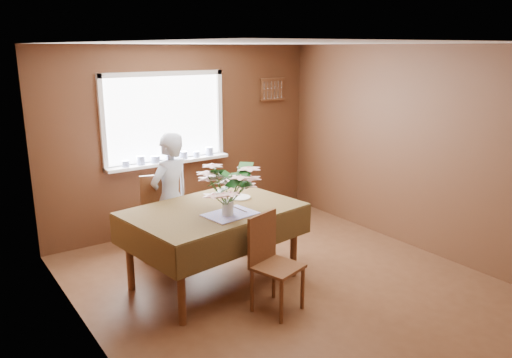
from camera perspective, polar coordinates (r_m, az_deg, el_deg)
floor at (r=5.48m, az=3.35°, el=-11.92°), size 4.50×4.50×0.00m
ceiling at (r=4.89m, az=3.81°, el=15.24°), size 4.50×4.50×0.00m
wall_back at (r=6.91m, az=-8.08°, el=4.59°), size 4.00×0.00×4.00m
wall_front at (r=3.63m, az=26.19°, el=-6.31°), size 4.00×0.00×4.00m
wall_left at (r=4.15m, az=-18.72°, el=-2.99°), size 0.00×4.50×4.50m
wall_right at (r=6.44m, az=17.71°, el=3.29°), size 0.00×4.50×4.50m
window_assembly at (r=6.71m, az=-10.17°, el=5.02°), size 1.72×0.20×1.22m
spoon_rack at (r=7.56m, az=1.88°, el=10.20°), size 0.44×0.05×0.33m
dining_table at (r=5.24m, az=-4.88°, el=-4.42°), size 1.89×1.42×0.85m
chair_far at (r=6.00m, az=-10.95°, el=-3.78°), size 0.55×0.55×1.07m
chair_near at (r=4.81m, az=1.70°, el=-9.05°), size 0.50×0.50×0.94m
seated_woman at (r=5.86m, az=-9.73°, el=-2.19°), size 0.65×0.54×1.54m
flower_bouquet at (r=4.88m, az=-3.29°, el=-0.49°), size 0.60×0.60×0.51m
side_plate at (r=5.54m, az=-1.87°, el=-2.11°), size 0.31×0.31×0.01m
table_knife at (r=5.13m, az=-1.89°, el=-3.48°), size 0.04×0.23×0.00m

